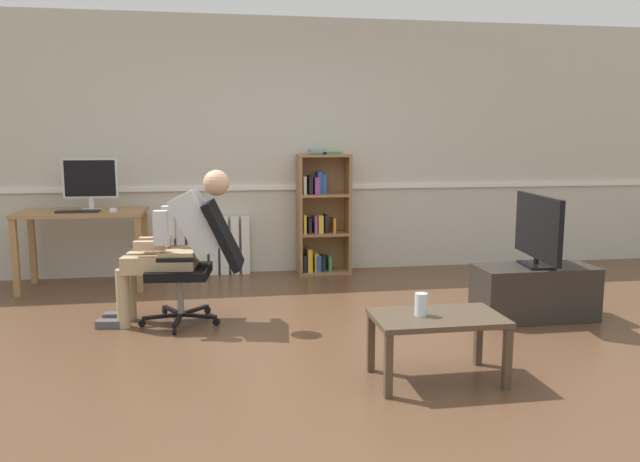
{
  "coord_description": "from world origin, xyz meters",
  "views": [
    {
      "loc": [
        -0.65,
        -3.99,
        1.44
      ],
      "look_at": [
        0.15,
        0.85,
        0.7
      ],
      "focal_mm": 34.47,
      "sensor_mm": 36.0,
      "label": 1
    }
  ],
  "objects_px": {
    "office_chair": "(199,257)",
    "tv_stand": "(534,292)",
    "coffee_table": "(437,324)",
    "drinking_glass": "(421,304)",
    "bookshelf": "(321,216)",
    "person_seated": "(176,242)",
    "keyboard": "(78,211)",
    "computer_mouse": "(113,210)",
    "tv_screen": "(538,229)",
    "imac_monitor": "(90,180)",
    "computer_desk": "(83,223)",
    "radiator": "(208,246)"
  },
  "relations": [
    {
      "from": "bookshelf",
      "to": "drinking_glass",
      "type": "xyz_separation_m",
      "value": [
        0.09,
        -3.05,
        -0.15
      ]
    },
    {
      "from": "bookshelf",
      "to": "person_seated",
      "type": "bearing_deg",
      "value": -131.02
    },
    {
      "from": "keyboard",
      "to": "computer_mouse",
      "type": "xyz_separation_m",
      "value": [
        0.32,
        0.02,
        0.01
      ]
    },
    {
      "from": "bookshelf",
      "to": "tv_screen",
      "type": "bearing_deg",
      "value": -54.47
    },
    {
      "from": "tv_screen",
      "to": "radiator",
      "type": "bearing_deg",
      "value": 58.2
    },
    {
      "from": "imac_monitor",
      "to": "computer_mouse",
      "type": "xyz_separation_m",
      "value": [
        0.23,
        -0.2,
        -0.27
      ]
    },
    {
      "from": "keyboard",
      "to": "radiator",
      "type": "height_order",
      "value": "keyboard"
    },
    {
      "from": "keyboard",
      "to": "tv_stand",
      "type": "xyz_separation_m",
      "value": [
        3.79,
        -1.54,
        -0.55
      ]
    },
    {
      "from": "computer_desk",
      "to": "office_chair",
      "type": "relative_size",
      "value": 1.21
    },
    {
      "from": "radiator",
      "to": "tv_stand",
      "type": "distance_m",
      "value": 3.33
    },
    {
      "from": "radiator",
      "to": "person_seated",
      "type": "bearing_deg",
      "value": -97.06
    },
    {
      "from": "person_seated",
      "to": "drinking_glass",
      "type": "xyz_separation_m",
      "value": [
        1.5,
        -1.43,
        -0.18
      ]
    },
    {
      "from": "computer_desk",
      "to": "radiator",
      "type": "relative_size",
      "value": 1.34
    },
    {
      "from": "person_seated",
      "to": "tv_screen",
      "type": "xyz_separation_m",
      "value": [
        2.82,
        -0.35,
        0.08
      ]
    },
    {
      "from": "person_seated",
      "to": "tv_screen",
      "type": "height_order",
      "value": "person_seated"
    },
    {
      "from": "office_chair",
      "to": "drinking_glass",
      "type": "height_order",
      "value": "office_chair"
    },
    {
      "from": "bookshelf",
      "to": "person_seated",
      "type": "xyz_separation_m",
      "value": [
        -1.41,
        -1.62,
        0.03
      ]
    },
    {
      "from": "imac_monitor",
      "to": "tv_screen",
      "type": "height_order",
      "value": "imac_monitor"
    },
    {
      "from": "person_seated",
      "to": "drinking_glass",
      "type": "distance_m",
      "value": 2.08
    },
    {
      "from": "coffee_table",
      "to": "drinking_glass",
      "type": "bearing_deg",
      "value": 172.21
    },
    {
      "from": "keyboard",
      "to": "tv_stand",
      "type": "bearing_deg",
      "value": -22.15
    },
    {
      "from": "tv_screen",
      "to": "imac_monitor",
      "type": "bearing_deg",
      "value": 71.27
    },
    {
      "from": "office_chair",
      "to": "coffee_table",
      "type": "height_order",
      "value": "office_chair"
    },
    {
      "from": "keyboard",
      "to": "bookshelf",
      "type": "distance_m",
      "value": 2.43
    },
    {
      "from": "computer_mouse",
      "to": "keyboard",
      "type": "bearing_deg",
      "value": -176.39
    },
    {
      "from": "office_chair",
      "to": "tv_stand",
      "type": "distance_m",
      "value": 2.68
    },
    {
      "from": "imac_monitor",
      "to": "drinking_glass",
      "type": "bearing_deg",
      "value": -49.95
    },
    {
      "from": "office_chair",
      "to": "bookshelf",
      "type": "bearing_deg",
      "value": 149.18
    },
    {
      "from": "imac_monitor",
      "to": "bookshelf",
      "type": "bearing_deg",
      "value": 5.33
    },
    {
      "from": "bookshelf",
      "to": "tv_screen",
      "type": "xyz_separation_m",
      "value": [
        1.41,
        -1.98,
        0.11
      ]
    },
    {
      "from": "keyboard",
      "to": "radiator",
      "type": "xyz_separation_m",
      "value": [
        1.18,
        0.53,
        -0.46
      ]
    },
    {
      "from": "computer_desk",
      "to": "coffee_table",
      "type": "bearing_deg",
      "value": -47.29
    },
    {
      "from": "person_seated",
      "to": "coffee_table",
      "type": "distance_m",
      "value": 2.17
    },
    {
      "from": "bookshelf",
      "to": "office_chair",
      "type": "height_order",
      "value": "bookshelf"
    },
    {
      "from": "person_seated",
      "to": "office_chair",
      "type": "bearing_deg",
      "value": 90.0
    },
    {
      "from": "radiator",
      "to": "drinking_glass",
      "type": "bearing_deg",
      "value": -67.79
    },
    {
      "from": "person_seated",
      "to": "tv_stand",
      "type": "distance_m",
      "value": 2.88
    },
    {
      "from": "imac_monitor",
      "to": "computer_mouse",
      "type": "distance_m",
      "value": 0.41
    },
    {
      "from": "drinking_glass",
      "to": "coffee_table",
      "type": "bearing_deg",
      "value": -7.79
    },
    {
      "from": "imac_monitor",
      "to": "coffee_table",
      "type": "bearing_deg",
      "value": -48.93
    },
    {
      "from": "keyboard",
      "to": "tv_screen",
      "type": "distance_m",
      "value": 4.09
    },
    {
      "from": "computer_mouse",
      "to": "computer_desk",
      "type": "bearing_deg",
      "value": 158.83
    },
    {
      "from": "person_seated",
      "to": "tv_screen",
      "type": "bearing_deg",
      "value": 89.05
    },
    {
      "from": "bookshelf",
      "to": "person_seated",
      "type": "distance_m",
      "value": 2.15
    },
    {
      "from": "imac_monitor",
      "to": "keyboard",
      "type": "height_order",
      "value": "imac_monitor"
    },
    {
      "from": "imac_monitor",
      "to": "coffee_table",
      "type": "distance_m",
      "value": 3.85
    },
    {
      "from": "bookshelf",
      "to": "coffee_table",
      "type": "bearing_deg",
      "value": -86.51
    },
    {
      "from": "person_seated",
      "to": "coffee_table",
      "type": "bearing_deg",
      "value": 54.11
    },
    {
      "from": "tv_stand",
      "to": "computer_desk",
      "type": "bearing_deg",
      "value": 156.01
    },
    {
      "from": "imac_monitor",
      "to": "tv_screen",
      "type": "relative_size",
      "value": 0.61
    }
  ]
}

